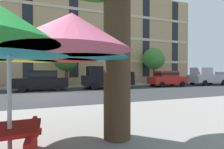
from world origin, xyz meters
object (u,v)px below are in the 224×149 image
Objects in this scene: street_tree_right at (154,59)px; pickup_silver at (206,77)px; sedan_red at (167,78)px; street_tree_middle at (67,56)px; pickup_black at (106,78)px; patio_umbrella at (9,40)px; sedan_black at (42,80)px.

pickup_silver is at bearing -33.57° from street_tree_right.
street_tree_middle is (-10.99, 3.16, 2.45)m from sedan_red.
pickup_black is 7.42m from sedan_red.
street_tree_middle reaches higher than sedan_red.
pickup_silver is at bearing 33.93° from patio_umbrella.
street_tree_middle is at bearing 169.49° from pickup_silver.
street_tree_right reaches higher than sedan_black.
street_tree_right is at bearing 14.31° from sedan_black.
sedan_black is 13.26m from sedan_red.
patio_umbrella is at bearing -96.68° from street_tree_middle.
pickup_black is 5.33m from street_tree_middle.
street_tree_middle is at bearing 54.19° from sedan_black.
pickup_black is 1.32× the size of patio_umbrella.
sedan_black is at bearing 180.00° from sedan_red.
street_tree_right reaches higher than pickup_silver.
sedan_black is 0.89× the size of street_tree_right.
street_tree_middle is at bearing 163.96° from sedan_red.
pickup_black is at bearing -41.49° from street_tree_middle.
street_tree_middle reaches higher than pickup_silver.
pickup_black is 9.16m from street_tree_right.
pickup_black reaches higher than sedan_red.
street_tree_right is at bearing 23.72° from pickup_black.
sedan_red is at bearing -0.00° from pickup_black.
sedan_red is at bearing 44.68° from patio_umbrella.
street_tree_middle is (-17.02, 3.16, 2.37)m from pickup_silver.
street_tree_right reaches higher than pickup_black.
patio_umbrella is (0.42, -12.70, 1.17)m from sedan_black.
street_tree_middle reaches higher than patio_umbrella.
sedan_red is 4.39m from street_tree_right.
sedan_black is at bearing -180.00° from pickup_black.
street_tree_middle is at bearing 83.32° from patio_umbrella.
pickup_silver is at bearing 0.00° from pickup_black.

